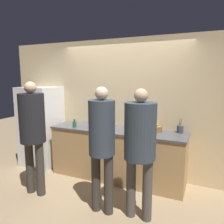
{
  "coord_description": "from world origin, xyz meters",
  "views": [
    {
      "loc": [
        1.51,
        -3.21,
        1.9
      ],
      "look_at": [
        0.0,
        0.15,
        1.3
      ],
      "focal_mm": 35.0,
      "sensor_mm": 36.0,
      "label": 1
    }
  ],
  "objects": [
    {
      "name": "refrigerator",
      "position": [
        -1.76,
        0.34,
        0.84
      ],
      "size": [
        0.76,
        0.7,
        1.68
      ],
      "color": "white",
      "rests_on": "ground_plane"
    },
    {
      "name": "person_center",
      "position": [
        0.22,
        -0.67,
        1.06
      ],
      "size": [
        0.36,
        0.36,
        1.77
      ],
      "color": "#38332D",
      "rests_on": "ground_plane"
    },
    {
      "name": "counter",
      "position": [
        0.0,
        0.38,
        0.48
      ],
      "size": [
        2.51,
        0.68,
        0.95
      ],
      "color": "tan",
      "rests_on": "ground_plane"
    },
    {
      "name": "cup_blue",
      "position": [
        -0.15,
        0.17,
        0.99
      ],
      "size": [
        0.09,
        0.09,
        0.09
      ],
      "color": "#335184",
      "rests_on": "counter"
    },
    {
      "name": "cup_white",
      "position": [
        -0.21,
        0.45,
        1.0
      ],
      "size": [
        0.09,
        0.09,
        0.1
      ],
      "color": "white",
      "rests_on": "counter"
    },
    {
      "name": "person_right",
      "position": [
        0.73,
        -0.59,
        1.08
      ],
      "size": [
        0.41,
        0.41,
        1.75
      ],
      "color": "#4C4742",
      "rests_on": "ground_plane"
    },
    {
      "name": "fruit_bowl",
      "position": [
        0.63,
        0.51,
        1.0
      ],
      "size": [
        0.32,
        0.32,
        0.14
      ],
      "color": "brown",
      "rests_on": "counter"
    },
    {
      "name": "wall_back",
      "position": [
        0.0,
        0.7,
        1.3
      ],
      "size": [
        5.2,
        0.06,
        2.6
      ],
      "color": "#D6BC8C",
      "rests_on": "ground_plane"
    },
    {
      "name": "utensil_crock",
      "position": [
        1.09,
        0.57,
        1.02
      ],
      "size": [
        0.11,
        0.11,
        0.25
      ],
      "color": "#3D424C",
      "rests_on": "counter"
    },
    {
      "name": "bottle_green",
      "position": [
        -0.79,
        0.18,
        1.01
      ],
      "size": [
        0.07,
        0.07,
        0.15
      ],
      "color": "#236033",
      "rests_on": "counter"
    },
    {
      "name": "person_left",
      "position": [
        -1.0,
        -0.67,
        1.12
      ],
      "size": [
        0.39,
        0.39,
        1.83
      ],
      "color": "#38332D",
      "rests_on": "ground_plane"
    },
    {
      "name": "ground_plane",
      "position": [
        0.0,
        0.0,
        0.0
      ],
      "size": [
        14.0,
        14.0,
        0.0
      ],
      "primitive_type": "plane",
      "color": "#9E8460"
    }
  ]
}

